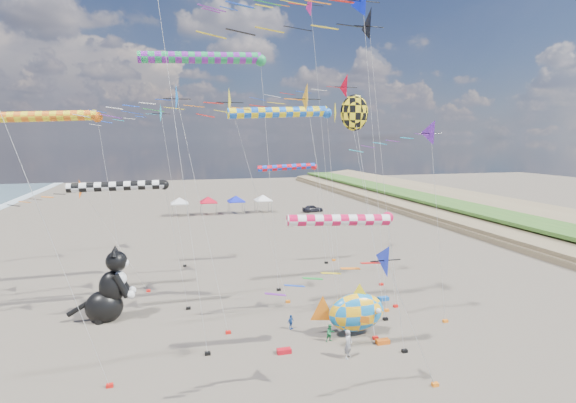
% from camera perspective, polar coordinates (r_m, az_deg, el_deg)
% --- Properties ---
extents(ground, '(260.00, 260.00, 0.00)m').
position_cam_1_polar(ground, '(25.57, 5.80, -24.14)').
color(ground, '#50463A').
rests_on(ground, ground).
extents(delta_kite_0, '(12.77, 3.10, 28.60)m').
position_cam_1_polar(delta_kite_0, '(49.78, 2.82, 23.45)').
color(delta_kite_0, '#DD1774').
rests_on(delta_kite_0, ground).
extents(delta_kite_1, '(8.83, 1.84, 10.47)m').
position_cam_1_polar(delta_kite_1, '(41.16, -23.77, 1.25)').
color(delta_kite_1, '#FD5F0B').
rests_on(delta_kite_1, ground).
extents(delta_kite_2, '(8.30, 1.84, 8.51)m').
position_cam_1_polar(delta_kite_2, '(23.73, 12.28, -7.70)').
color(delta_kite_2, '#182EDF').
rests_on(delta_kite_2, ground).
extents(delta_kite_3, '(12.18, 2.34, 19.29)m').
position_cam_1_polar(delta_kite_3, '(39.47, 5.95, 14.15)').
color(delta_kite_3, red).
rests_on(delta_kite_3, ground).
extents(delta_kite_4, '(8.00, 1.91, 14.97)m').
position_cam_1_polar(delta_kite_4, '(32.28, 16.03, 7.88)').
color(delta_kite_4, '#6424A9').
rests_on(delta_kite_4, ground).
extents(delta_kite_5, '(8.49, 1.97, 17.23)m').
position_cam_1_polar(delta_kite_5, '(30.03, -14.42, 12.21)').
color(delta_kite_5, blue).
rests_on(delta_kite_5, ground).
extents(delta_kite_6, '(12.47, 2.36, 17.60)m').
position_cam_1_polar(delta_kite_6, '(35.03, -7.45, 12.10)').
color(delta_kite_6, yellow).
rests_on(delta_kite_6, ground).
extents(delta_kite_8, '(14.35, 2.56, 22.86)m').
position_cam_1_polar(delta_kite_8, '(34.91, 8.16, 20.66)').
color(delta_kite_8, black).
rests_on(delta_kite_8, ground).
extents(delta_kite_10, '(9.57, 2.20, 17.37)m').
position_cam_1_polar(delta_kite_10, '(31.19, 1.33, 12.41)').
color(delta_kite_10, '#FFAD12').
rests_on(delta_kite_10, ground).
extents(delta_kite_11, '(8.70, 2.05, 17.15)m').
position_cam_1_polar(delta_kite_11, '(47.79, -17.32, 10.34)').
color(delta_kite_11, '#1DB4E2').
rests_on(delta_kite_11, ground).
extents(delta_kite_12, '(13.23, 2.85, 24.45)m').
position_cam_1_polar(delta_kite_12, '(34.61, 8.17, 23.34)').
color(delta_kite_12, '#0B1EE4').
rests_on(delta_kite_12, ground).
extents(windsock_0, '(8.50, 0.74, 10.44)m').
position_cam_1_polar(windsock_0, '(35.61, -20.32, 1.76)').
color(windsock_0, black).
rests_on(windsock_0, ground).
extents(windsock_1, '(7.91, 0.71, 9.20)m').
position_cam_1_polar(windsock_1, '(26.64, 7.29, -2.43)').
color(windsock_1, '#D30E43').
rests_on(windsock_1, ground).
extents(windsock_2, '(7.70, 0.64, 10.94)m').
position_cam_1_polar(windsock_2, '(46.69, 0.22, 4.27)').
color(windsock_2, red).
rests_on(windsock_2, ground).
extents(windsock_3, '(9.05, 0.79, 15.84)m').
position_cam_1_polar(windsock_3, '(32.86, -0.53, 11.12)').
color(windsock_3, blue).
rests_on(windsock_3, ground).
extents(windsock_4, '(11.39, 0.97, 20.48)m').
position_cam_1_polar(windsock_4, '(38.39, -10.21, 17.43)').
color(windsock_4, '#1B964D').
rests_on(windsock_4, ground).
extents(windsock_5, '(9.57, 0.87, 15.75)m').
position_cam_1_polar(windsock_5, '(40.84, -27.99, 9.45)').
color(windsock_5, orange).
rests_on(windsock_5, ground).
extents(angelfish_kite, '(3.74, 3.02, 16.78)m').
position_cam_1_polar(angelfish_kite, '(33.93, 8.12, 10.89)').
color(angelfish_kite, yellow).
rests_on(angelfish_kite, ground).
extents(cat_inflatable, '(4.21, 2.17, 5.63)m').
position_cam_1_polar(cat_inflatable, '(36.72, -21.96, -9.64)').
color(cat_inflatable, black).
rests_on(cat_inflatable, ground).
extents(fish_inflatable, '(5.48, 2.64, 3.73)m').
position_cam_1_polar(fish_inflatable, '(32.34, 8.60, -13.72)').
color(fish_inflatable, '#1377C1').
rests_on(fish_inflatable, ground).
extents(person_adult, '(0.79, 0.78, 1.83)m').
position_cam_1_polar(person_adult, '(29.51, 7.66, -17.49)').
color(person_adult, gray).
rests_on(person_adult, ground).
extents(child_green, '(0.67, 0.56, 1.21)m').
position_cam_1_polar(child_green, '(31.60, 5.38, -16.28)').
color(child_green, '#217F45').
rests_on(child_green, ground).
extents(child_blue, '(0.66, 0.55, 1.06)m').
position_cam_1_polar(child_blue, '(33.33, 0.35, -15.05)').
color(child_blue, '#2857A7').
rests_on(child_blue, ground).
extents(kite_bag_0, '(0.90, 0.44, 0.30)m').
position_cam_1_polar(kite_bag_0, '(31.99, 11.94, -17.01)').
color(kite_bag_0, '#D95712').
rests_on(kite_bag_0, ground).
extents(kite_bag_1, '(0.90, 0.44, 0.30)m').
position_cam_1_polar(kite_bag_1, '(30.15, -0.50, -18.46)').
color(kite_bag_1, red).
rests_on(kite_bag_1, ground).
extents(kite_bag_2, '(0.90, 0.44, 0.30)m').
position_cam_1_polar(kite_bag_2, '(39.63, 12.01, -11.98)').
color(kite_bag_2, '#1254B4').
rests_on(kite_bag_2, ground).
extents(tent_row, '(19.20, 4.20, 3.80)m').
position_cam_1_polar(tent_row, '(81.39, -8.35, 0.59)').
color(tent_row, silver).
rests_on(tent_row, ground).
extents(parked_car, '(3.95, 1.84, 1.31)m').
position_cam_1_polar(parked_car, '(83.33, 3.15, -0.90)').
color(parked_car, '#26262D').
rests_on(parked_car, ground).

